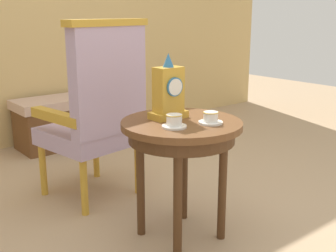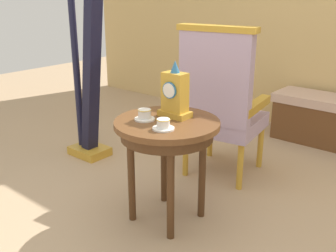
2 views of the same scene
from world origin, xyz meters
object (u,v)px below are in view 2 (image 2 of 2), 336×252
object	(u,v)px
teacup_right	(163,125)
harp	(87,76)
side_table	(167,134)
armchair	(221,102)
mantel_clock	(175,95)
window_bench	(333,121)
teacup_left	(145,115)

from	to	relation	value
teacup_right	harp	xyz separation A→B (m)	(-1.20, 0.47, 0.03)
side_table	armchair	size ratio (longest dim) A/B	0.57
side_table	mantel_clock	xyz separation A→B (m)	(-0.01, 0.09, 0.22)
teacup_right	armchair	distance (m)	0.85
mantel_clock	window_bench	xyz separation A→B (m)	(0.38, 1.83, -0.56)
teacup_left	teacup_right	bearing A→B (deg)	-16.12
mantel_clock	window_bench	distance (m)	1.95
side_table	window_bench	xyz separation A→B (m)	(0.37, 1.92, -0.34)
teacup_right	mantel_clock	distance (m)	0.26
side_table	teacup_left	distance (m)	0.17
teacup_left	mantel_clock	size ratio (longest dim) A/B	0.36
armchair	side_table	bearing A→B (deg)	-83.63
mantel_clock	window_bench	size ratio (longest dim) A/B	0.32
harp	teacup_left	bearing A→B (deg)	-22.13
teacup_right	mantel_clock	bearing A→B (deg)	113.53
teacup_left	mantel_clock	bearing A→B (deg)	59.33
side_table	teacup_left	xyz separation A→B (m)	(-0.11, -0.07, 0.11)
armchair	harp	distance (m)	1.11
teacup_left	teacup_right	world-z (taller)	teacup_left
armchair	teacup_left	bearing A→B (deg)	-92.26
teacup_right	window_bench	xyz separation A→B (m)	(0.29, 2.05, -0.45)
window_bench	harp	bearing A→B (deg)	-133.28
armchair	window_bench	size ratio (longest dim) A/B	1.08
side_table	mantel_clock	distance (m)	0.24
mantel_clock	armchair	distance (m)	0.65
teacup_left	armchair	world-z (taller)	armchair
teacup_left	armchair	size ratio (longest dim) A/B	0.11
side_table	armchair	distance (m)	0.71
harp	armchair	bearing A→B (deg)	19.18
harp	window_bench	size ratio (longest dim) A/B	1.64
teacup_right	armchair	xyz separation A→B (m)	(-0.16, 0.83, -0.08)
teacup_right	harp	distance (m)	1.29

